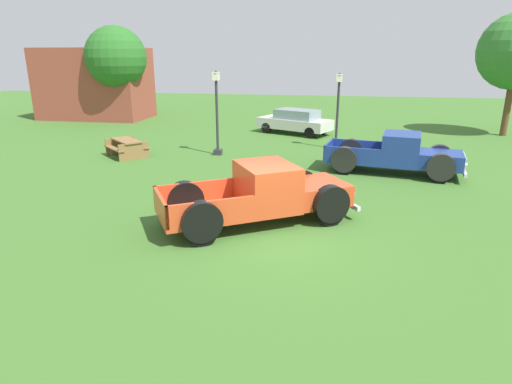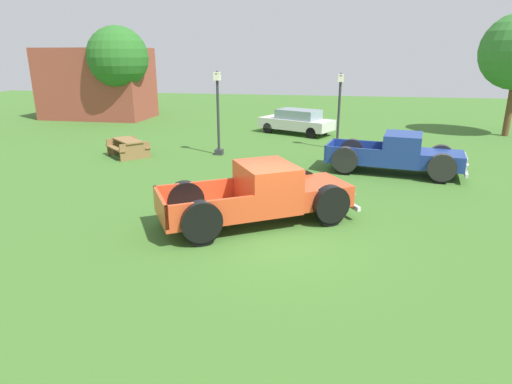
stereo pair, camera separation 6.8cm
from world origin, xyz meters
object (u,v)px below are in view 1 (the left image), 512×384
at_px(pickup_truck_foreground, 269,194).
at_px(picnic_table, 127,146).
at_px(oak_tree_west, 116,58).
at_px(lamp_post_far, 338,110).
at_px(pickup_truck_behind_left, 402,155).
at_px(sedan_distant_a, 295,121).
at_px(lamp_post_near, 217,112).

distance_m(pickup_truck_foreground, picnic_table, 10.24).
bearing_deg(oak_tree_west, lamp_post_far, -24.40).
distance_m(pickup_truck_behind_left, picnic_table, 12.00).
bearing_deg(pickup_truck_behind_left, pickup_truck_foreground, -126.39).
distance_m(pickup_truck_foreground, lamp_post_far, 10.43).
bearing_deg(pickup_truck_foreground, pickup_truck_behind_left, 53.61).
distance_m(sedan_distant_a, lamp_post_near, 7.00).
height_order(pickup_truck_behind_left, sedan_distant_a, pickup_truck_behind_left).
xyz_separation_m(lamp_post_near, lamp_post_far, (5.42, 2.26, -0.07)).
bearing_deg(pickup_truck_behind_left, picnic_table, 175.50).
bearing_deg(lamp_post_far, picnic_table, -160.41).
height_order(sedan_distant_a, oak_tree_west, oak_tree_west).
distance_m(pickup_truck_behind_left, oak_tree_west, 20.75).
bearing_deg(pickup_truck_foreground, sedan_distant_a, 92.24).
relative_size(sedan_distant_a, lamp_post_far, 1.25).
relative_size(lamp_post_far, oak_tree_west, 0.58).
bearing_deg(sedan_distant_a, lamp_post_near, -116.24).
xyz_separation_m(pickup_truck_foreground, lamp_post_far, (1.82, 10.21, 1.14)).
distance_m(lamp_post_near, picnic_table, 4.42).
bearing_deg(sedan_distant_a, oak_tree_west, 167.37).
distance_m(lamp_post_near, lamp_post_far, 5.87).
bearing_deg(pickup_truck_foreground, lamp_post_far, 79.87).
relative_size(lamp_post_near, oak_tree_west, 0.60).
bearing_deg(lamp_post_far, pickup_truck_behind_left, -59.47).
distance_m(pickup_truck_behind_left, lamp_post_near, 8.30).
distance_m(pickup_truck_behind_left, sedan_distant_a, 9.56).
xyz_separation_m(pickup_truck_foreground, oak_tree_west, (-12.90, 16.89, 3.48)).
bearing_deg(lamp_post_far, sedan_distant_a, 121.26).
relative_size(lamp_post_near, picnic_table, 1.64).
relative_size(sedan_distant_a, oak_tree_west, 0.73).
bearing_deg(pickup_truck_behind_left, sedan_distant_a, 120.88).
bearing_deg(pickup_truck_foreground, oak_tree_west, 127.37).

